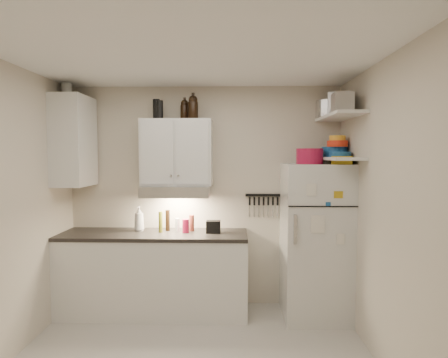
{
  "coord_description": "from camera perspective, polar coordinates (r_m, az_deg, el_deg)",
  "views": [
    {
      "loc": [
        0.35,
        -2.94,
        1.8
      ],
      "look_at": [
        0.25,
        0.9,
        1.55
      ],
      "focal_mm": 30.0,
      "sensor_mm": 36.0,
      "label": 1
    }
  ],
  "objects": [
    {
      "name": "bowl_teal",
      "position": [
        4.32,
        16.46,
        3.98
      ],
      "size": [
        0.28,
        0.28,
        0.11
      ],
      "primitive_type": "cylinder",
      "color": "#19508C",
      "rests_on": "shelf_lo"
    },
    {
      "name": "clear_bottle",
      "position": [
        4.35,
        -7.12,
        -6.95
      ],
      "size": [
        0.06,
        0.06,
        0.15
      ],
      "primitive_type": "cylinder",
      "rotation": [
        0.0,
        0.0,
        0.29
      ],
      "color": "silver",
      "rests_on": "countertop"
    },
    {
      "name": "range_hood",
      "position": [
        4.28,
        -7.25,
        -1.8
      ],
      "size": [
        0.76,
        0.46,
        0.12
      ],
      "primitive_type": "cube",
      "color": "silver",
      "rests_on": "back_wall"
    },
    {
      "name": "right_wall",
      "position": [
        3.24,
        24.48,
        -5.51
      ],
      "size": [
        0.02,
        3.0,
        2.6
      ],
      "primitive_type": "cube",
      "color": "beige",
      "rests_on": "ground"
    },
    {
      "name": "soap_bottle",
      "position": [
        4.44,
        -12.81,
        -5.7
      ],
      "size": [
        0.14,
        0.14,
        0.32
      ],
      "primitive_type": "imported",
      "rotation": [
        0.0,
        0.0,
        -0.14
      ],
      "color": "white",
      "rests_on": "countertop"
    },
    {
      "name": "plates",
      "position": [
        4.13,
        17.26,
        3.6
      ],
      "size": [
        0.27,
        0.27,
        0.06
      ],
      "primitive_type": "cylinder",
      "rotation": [
        0.0,
        0.0,
        -0.24
      ],
      "color": "#19508C",
      "rests_on": "shelf_lo"
    },
    {
      "name": "upper_cabinet",
      "position": [
        4.33,
        -7.17,
        4.03
      ],
      "size": [
        0.8,
        0.33,
        0.75
      ],
      "primitive_type": "cube",
      "color": "white",
      "rests_on": "back_wall"
    },
    {
      "name": "shelf_hi",
      "position": [
        4.13,
        17.14,
        9.11
      ],
      "size": [
        0.3,
        0.95,
        0.03
      ],
      "primitive_type": "cube",
      "color": "white",
      "rests_on": "right_wall"
    },
    {
      "name": "ceiling",
      "position": [
        3.07,
        -5.41,
        18.99
      ],
      "size": [
        3.2,
        3.0,
        0.02
      ],
      "primitive_type": "cube",
      "color": "white",
      "rests_on": "ground"
    },
    {
      "name": "side_cabinet",
      "position": [
        4.51,
        -21.91,
        5.36
      ],
      "size": [
        0.33,
        0.55,
        1.0
      ],
      "primitive_type": "cube",
      "color": "white",
      "rests_on": "left_wall"
    },
    {
      "name": "spice_jar",
      "position": [
        4.24,
        15.51,
        2.96
      ],
      "size": [
        0.08,
        0.08,
        0.11
      ],
      "primitive_type": "cylinder",
      "rotation": [
        0.0,
        0.0,
        0.21
      ],
      "color": "silver",
      "rests_on": "fridge"
    },
    {
      "name": "countertop",
      "position": [
        4.33,
        -10.64,
        -8.33
      ],
      "size": [
        2.1,
        0.62,
        0.04
      ],
      "primitive_type": "cube",
      "color": "black",
      "rests_on": "base_cabinet"
    },
    {
      "name": "back_wall",
      "position": [
        4.49,
        -2.98,
        -2.66
      ],
      "size": [
        3.2,
        0.02,
        2.6
      ],
      "primitive_type": "cube",
      "color": "beige",
      "rests_on": "ground"
    },
    {
      "name": "thermos_a",
      "position": [
        4.31,
        -9.75,
        10.36
      ],
      "size": [
        0.08,
        0.08,
        0.2
      ],
      "primitive_type": "cylinder",
      "rotation": [
        0.0,
        0.0,
        -0.13
      ],
      "color": "black",
      "rests_on": "upper_cabinet"
    },
    {
      "name": "side_jar",
      "position": [
        4.61,
        -22.86,
        12.44
      ],
      "size": [
        0.11,
        0.11,
        0.14
      ],
      "primitive_type": "cylinder",
      "rotation": [
        0.0,
        0.0,
        -0.0
      ],
      "color": "silver",
      "rests_on": "side_cabinet"
    },
    {
      "name": "vinegar_bottle",
      "position": [
        4.4,
        -8.58,
        -6.25
      ],
      "size": [
        0.06,
        0.06,
        0.24
      ],
      "primitive_type": "cylinder",
      "rotation": [
        0.0,
        0.0,
        -0.19
      ],
      "color": "black",
      "rests_on": "countertop"
    },
    {
      "name": "bowl_yellow",
      "position": [
        4.26,
        16.9,
        5.98
      ],
      "size": [
        0.17,
        0.17,
        0.06
      ],
      "primitive_type": "cylinder",
      "color": "yellow",
      "rests_on": "bowl_orange"
    },
    {
      "name": "book_stack",
      "position": [
        4.08,
        17.62,
        2.74
      ],
      "size": [
        0.28,
        0.31,
        0.08
      ],
      "primitive_type": "cube",
      "rotation": [
        0.0,
        0.0,
        -0.35
      ],
      "color": "#BC9517",
      "rests_on": "fridge"
    },
    {
      "name": "knife_strip",
      "position": [
        4.47,
        5.99,
        -2.46
      ],
      "size": [
        0.42,
        0.02,
        0.03
      ],
      "primitive_type": "cube",
      "color": "black",
      "rests_on": "back_wall"
    },
    {
      "name": "caddy",
      "position": [
        4.25,
        -1.64,
        -7.29
      ],
      "size": [
        0.16,
        0.12,
        0.14
      ],
      "primitive_type": "cube",
      "rotation": [
        0.0,
        0.0,
        0.02
      ],
      "color": "black",
      "rests_on": "countertop"
    },
    {
      "name": "oil_bottle",
      "position": [
        4.32,
        -9.64,
        -6.48
      ],
      "size": [
        0.05,
        0.05,
        0.24
      ],
      "primitive_type": "cylinder",
      "rotation": [
        0.0,
        0.0,
        -0.09
      ],
      "color": "#5C6018",
      "rests_on": "countertop"
    },
    {
      "name": "tin_b",
      "position": [
        3.87,
        17.6,
        11.06
      ],
      "size": [
        0.18,
        0.18,
        0.18
      ],
      "primitive_type": "cube",
      "rotation": [
        0.0,
        0.0,
        -0.01
      ],
      "color": "#AAAAAD",
      "rests_on": "shelf_hi"
    },
    {
      "name": "shelf_lo",
      "position": [
        4.11,
        17.02,
        3.0
      ],
      "size": [
        0.3,
        0.95,
        0.03
      ],
      "primitive_type": "cube",
      "color": "white",
      "rests_on": "right_wall"
    },
    {
      "name": "fridge",
      "position": [
        4.3,
        13.7,
        -9.13
      ],
      "size": [
        0.7,
        0.68,
        1.7
      ],
      "primitive_type": "cube",
      "color": "silver",
      "rests_on": "floor"
    },
    {
      "name": "pepper_mill",
      "position": [
        4.36,
        -4.95,
        -6.7
      ],
      "size": [
        0.07,
        0.07,
        0.19
      ],
      "primitive_type": "cylinder",
      "rotation": [
        0.0,
        0.0,
        -0.23
      ],
      "color": "maroon",
      "rests_on": "countertop"
    },
    {
      "name": "base_cabinet",
      "position": [
        4.45,
        -10.57,
        -14.13
      ],
      "size": [
        2.1,
        0.6,
        0.88
      ],
      "primitive_type": "cube",
      "color": "white",
      "rests_on": "floor"
    },
    {
      "name": "stock_pot",
      "position": [
        4.47,
        15.54,
        10.18
      ],
      "size": [
        0.34,
        0.34,
        0.2
      ],
      "primitive_type": "cylinder",
      "rotation": [
        0.0,
        0.0,
        -0.29
      ],
      "color": "silver",
      "rests_on": "shelf_hi"
    },
    {
      "name": "tin_a",
      "position": [
        4.11,
        17.22,
        10.91
      ],
      "size": [
        0.28,
        0.26,
        0.22
      ],
      "primitive_type": "cube",
      "rotation": [
        0.0,
        0.0,
        -0.35
      ],
      "color": "#AAAAAD",
      "rests_on": "shelf_hi"
    },
    {
      "name": "dutch_oven",
      "position": [
        4.14,
        12.91,
        3.4
      ],
      "size": [
        0.32,
        0.32,
        0.17
      ],
      "primitive_type": "cylinder",
      "rotation": [
        0.0,
        0.0,
        -0.12
      ],
      "color": "maroon",
      "rests_on": "fridge"
    },
    {
      "name": "bowl_orange",
      "position": [
        4.26,
        16.88,
        5.16
      ],
      "size": [
        0.22,
        0.22,
        0.07
      ],
      "primitive_type": "cylinder",
      "color": "red",
      "rests_on": "bowl_teal"
    },
    {
      "name": "red_jar",
      "position": [
        4.27,
        -5.86,
        -7.12
      ],
      "size": [
        0.1,
        0.1,
        0.15
      ],
      "primitive_type": "cylinder",
      "rotation": [
        0.0,
        0.0,
        -0.38
      ],
      "color": "maroon",
      "rests_on": "countertop"
    },
    {
      "name": "growler_a",
      "position": [
        4.36,
        -6.01,
        10.5
      ],
      "size": [
        0.1,
        0.1,
        0.23
      ],
      "primitive_type": null,
      "rotation": [
        0.0,
        0.0,
        0.05
      ],
      "color": "black",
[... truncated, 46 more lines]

